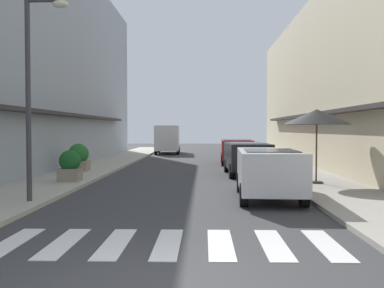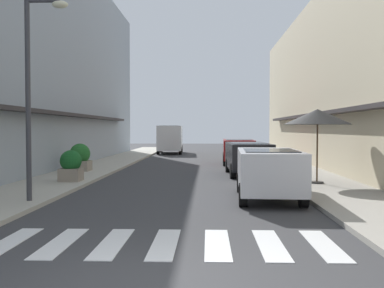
{
  "view_description": "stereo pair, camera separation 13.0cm",
  "coord_description": "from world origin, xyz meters",
  "px_view_note": "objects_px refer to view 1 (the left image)",
  "views": [
    {
      "loc": [
        0.65,
        -5.69,
        2.07
      ],
      "look_at": [
        0.27,
        8.57,
        1.6
      ],
      "focal_mm": 41.54,
      "sensor_mm": 36.0,
      "label": 1
    },
    {
      "loc": [
        0.78,
        -5.69,
        2.07
      ],
      "look_at": [
        0.27,
        8.57,
        1.6
      ],
      "focal_mm": 41.54,
      "sensor_mm": 36.0,
      "label": 2
    }
  ],
  "objects_px": {
    "parked_car_near": "(269,168)",
    "delivery_van": "(168,137)",
    "parked_car_mid": "(247,155)",
    "street_lamp": "(35,76)",
    "cafe_umbrella": "(317,117)",
    "parked_car_far": "(237,149)",
    "planter_midblock": "(70,166)",
    "planter_far": "(79,158)"
  },
  "relations": [
    {
      "from": "street_lamp",
      "to": "cafe_umbrella",
      "type": "relative_size",
      "value": 2.08
    },
    {
      "from": "parked_car_near",
      "to": "street_lamp",
      "type": "bearing_deg",
      "value": -169.4
    },
    {
      "from": "street_lamp",
      "to": "cafe_umbrella",
      "type": "distance_m",
      "value": 9.67
    },
    {
      "from": "planter_midblock",
      "to": "parked_car_near",
      "type": "bearing_deg",
      "value": -25.98
    },
    {
      "from": "street_lamp",
      "to": "delivery_van",
      "type": "bearing_deg",
      "value": 86.69
    },
    {
      "from": "parked_car_far",
      "to": "planter_far",
      "type": "height_order",
      "value": "parked_car_far"
    },
    {
      "from": "street_lamp",
      "to": "planter_midblock",
      "type": "height_order",
      "value": "street_lamp"
    },
    {
      "from": "delivery_van",
      "to": "planter_midblock",
      "type": "xyz_separation_m",
      "value": [
        -1.96,
        -21.19,
        -0.71
      ]
    },
    {
      "from": "parked_car_near",
      "to": "planter_midblock",
      "type": "relative_size",
      "value": 3.59
    },
    {
      "from": "parked_car_mid",
      "to": "planter_midblock",
      "type": "bearing_deg",
      "value": -153.74
    },
    {
      "from": "street_lamp",
      "to": "planter_midblock",
      "type": "bearing_deg",
      "value": 95.8
    },
    {
      "from": "street_lamp",
      "to": "planter_midblock",
      "type": "relative_size",
      "value": 4.77
    },
    {
      "from": "planter_midblock",
      "to": "planter_far",
      "type": "bearing_deg",
      "value": 101.59
    },
    {
      "from": "planter_midblock",
      "to": "parked_car_mid",
      "type": "bearing_deg",
      "value": 26.26
    },
    {
      "from": "parked_car_mid",
      "to": "planter_far",
      "type": "xyz_separation_m",
      "value": [
        -7.8,
        0.63,
        -0.18
      ]
    },
    {
      "from": "parked_car_near",
      "to": "parked_car_mid",
      "type": "height_order",
      "value": "same"
    },
    {
      "from": "planter_far",
      "to": "parked_car_mid",
      "type": "bearing_deg",
      "value": -4.63
    },
    {
      "from": "parked_car_near",
      "to": "parked_car_mid",
      "type": "bearing_deg",
      "value": 90.0
    },
    {
      "from": "parked_car_far",
      "to": "planter_midblock",
      "type": "distance_m",
      "value": 11.93
    },
    {
      "from": "planter_midblock",
      "to": "planter_far",
      "type": "relative_size",
      "value": 0.91
    },
    {
      "from": "street_lamp",
      "to": "planter_midblock",
      "type": "distance_m",
      "value": 5.42
    },
    {
      "from": "cafe_umbrella",
      "to": "parked_car_mid",
      "type": "bearing_deg",
      "value": 119.37
    },
    {
      "from": "parked_car_far",
      "to": "street_lamp",
      "type": "relative_size",
      "value": 0.76
    },
    {
      "from": "parked_car_near",
      "to": "delivery_van",
      "type": "xyz_separation_m",
      "value": [
        -5.0,
        24.58,
        0.48
      ]
    },
    {
      "from": "parked_car_mid",
      "to": "parked_car_far",
      "type": "distance_m",
      "value": 6.25
    },
    {
      "from": "parked_car_far",
      "to": "cafe_umbrella",
      "type": "bearing_deg",
      "value": -77.96
    },
    {
      "from": "planter_far",
      "to": "parked_car_far",
      "type": "bearing_deg",
      "value": 35.76
    },
    {
      "from": "parked_car_far",
      "to": "street_lamp",
      "type": "bearing_deg",
      "value": -114.44
    },
    {
      "from": "parked_car_mid",
      "to": "street_lamp",
      "type": "xyz_separation_m",
      "value": [
        -6.5,
        -8.04,
        2.58
      ]
    },
    {
      "from": "parked_car_near",
      "to": "planter_midblock",
      "type": "height_order",
      "value": "parked_car_near"
    },
    {
      "from": "delivery_van",
      "to": "cafe_umbrella",
      "type": "xyz_separation_m",
      "value": [
        7.15,
        -21.56,
        1.1
      ]
    },
    {
      "from": "parked_car_mid",
      "to": "planter_far",
      "type": "bearing_deg",
      "value": 175.37
    },
    {
      "from": "parked_car_near",
      "to": "cafe_umbrella",
      "type": "xyz_separation_m",
      "value": [
        2.14,
        3.02,
        1.59
      ]
    },
    {
      "from": "planter_midblock",
      "to": "planter_far",
      "type": "xyz_separation_m",
      "value": [
        -0.83,
        4.07,
        0.04
      ]
    },
    {
      "from": "parked_car_near",
      "to": "street_lamp",
      "type": "xyz_separation_m",
      "value": [
        -6.5,
        -1.22,
        2.58
      ]
    },
    {
      "from": "parked_car_mid",
      "to": "parked_car_far",
      "type": "bearing_deg",
      "value": 90.0
    },
    {
      "from": "cafe_umbrella",
      "to": "planter_midblock",
      "type": "height_order",
      "value": "cafe_umbrella"
    },
    {
      "from": "planter_far",
      "to": "cafe_umbrella",
      "type": "bearing_deg",
      "value": -24.08
    },
    {
      "from": "parked_car_mid",
      "to": "cafe_umbrella",
      "type": "xyz_separation_m",
      "value": [
        2.14,
        -3.81,
        1.59
      ]
    },
    {
      "from": "parked_car_near",
      "to": "delivery_van",
      "type": "distance_m",
      "value": 25.09
    },
    {
      "from": "parked_car_mid",
      "to": "street_lamp",
      "type": "relative_size",
      "value": 0.77
    },
    {
      "from": "planter_far",
      "to": "street_lamp",
      "type": "bearing_deg",
      "value": -81.46
    }
  ]
}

